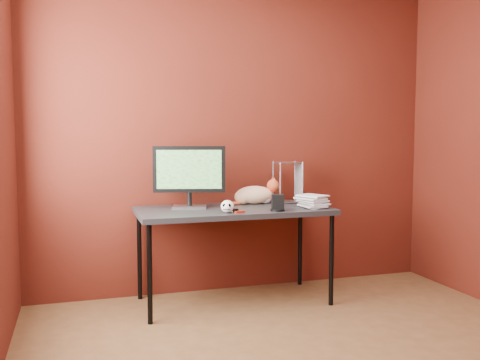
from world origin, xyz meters
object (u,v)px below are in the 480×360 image
object	(u,v)px
desk	(234,214)
book_stack	(305,137)
cat	(255,195)
monitor	(189,174)
skull_mug	(227,206)
speaker	(278,203)

from	to	relation	value
desk	book_stack	bearing A→B (deg)	-15.74
cat	book_stack	world-z (taller)	book_stack
cat	monitor	bearing A→B (deg)	-164.35
cat	skull_mug	world-z (taller)	cat
desk	book_stack	distance (m)	0.82
monitor	skull_mug	xyz separation A→B (m)	(0.21, -0.33, -0.22)
monitor	book_stack	bearing A→B (deg)	-0.92
monitor	cat	xyz separation A→B (m)	(0.57, 0.10, -0.19)
cat	skull_mug	distance (m)	0.56
skull_mug	book_stack	distance (m)	0.83
skull_mug	book_stack	size ratio (longest dim) A/B	0.09
monitor	book_stack	xyz separation A→B (m)	(0.86, -0.25, 0.28)
cat	desk	bearing A→B (deg)	-135.19
desk	cat	bearing A→B (deg)	39.30
skull_mug	speaker	distance (m)	0.39
desk	speaker	size ratio (longest dim) A/B	12.05
skull_mug	speaker	xyz separation A→B (m)	(0.39, -0.02, 0.01)
skull_mug	speaker	world-z (taller)	speaker
monitor	book_stack	distance (m)	0.94
speaker	book_stack	bearing A→B (deg)	35.94
desk	book_stack	xyz separation A→B (m)	(0.53, -0.15, 0.60)
desk	cat	world-z (taller)	cat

